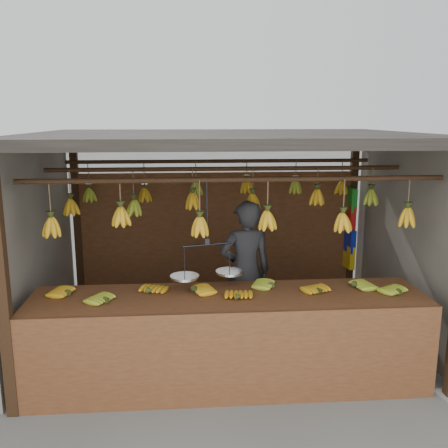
{
  "coord_description": "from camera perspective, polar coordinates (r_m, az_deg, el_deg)",
  "views": [
    {
      "loc": [
        -0.47,
        -5.59,
        2.56
      ],
      "look_at": [
        0.0,
        0.3,
        1.3
      ],
      "focal_mm": 40.0,
      "sensor_mm": 36.0,
      "label": 1
    }
  ],
  "objects": [
    {
      "name": "balance_scale",
      "position": [
        4.81,
        -1.91,
        -5.2
      ],
      "size": [
        0.7,
        0.38,
        0.93
      ],
      "color": "black",
      "rests_on": "ground"
    },
    {
      "name": "vendor",
      "position": [
        5.76,
        2.48,
        -5.46
      ],
      "size": [
        0.66,
        0.48,
        1.66
      ],
      "primitive_type": "imported",
      "rotation": [
        0.0,
        0.0,
        3.29
      ],
      "color": "#262628",
      "rests_on": "ground"
    },
    {
      "name": "bag_bundles",
      "position": [
        7.52,
        14.26,
        -0.51
      ],
      "size": [
        0.08,
        0.26,
        1.19
      ],
      "color": "#199926",
      "rests_on": "ground"
    },
    {
      "name": "hanging_bananas",
      "position": [
        5.67,
        0.14,
        2.44
      ],
      "size": [
        3.57,
        2.23,
        0.39
      ],
      "color": "#CB9115",
      "rests_on": "ground"
    },
    {
      "name": "ground",
      "position": [
        6.17,
        0.22,
        -12.49
      ],
      "size": [
        80.0,
        80.0,
        0.0
      ],
      "primitive_type": "plane",
      "color": "#5B5B57"
    },
    {
      "name": "counter",
      "position": [
        4.75,
        0.71,
        -10.81
      ],
      "size": [
        3.78,
        0.86,
        0.96
      ],
      "color": "brown",
      "rests_on": "ground"
    },
    {
      "name": "stall",
      "position": [
        5.97,
        -0.02,
        6.37
      ],
      "size": [
        4.3,
        3.3,
        2.4
      ],
      "color": "black",
      "rests_on": "ground"
    }
  ]
}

